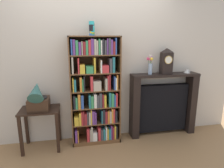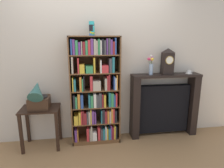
{
  "view_description": "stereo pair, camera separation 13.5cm",
  "coord_description": "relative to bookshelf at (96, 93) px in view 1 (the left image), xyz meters",
  "views": [
    {
      "loc": [
        -0.32,
        -2.93,
        1.72
      ],
      "look_at": [
        0.27,
        0.09,
        0.98
      ],
      "focal_mm": 31.4,
      "sensor_mm": 36.0,
      "label": 1
    },
    {
      "loc": [
        -0.18,
        -2.96,
        1.72
      ],
      "look_at": [
        0.27,
        0.09,
        0.98
      ],
      "focal_mm": 31.4,
      "sensor_mm": 36.0,
      "label": 2
    }
  ],
  "objects": [
    {
      "name": "flower_vase",
      "position": [
        0.92,
        0.03,
        0.43
      ],
      "size": [
        0.11,
        0.11,
        0.33
      ],
      "color": "#99B2D1",
      "rests_on": "fireplace_mantel"
    },
    {
      "name": "teacup_with_saucer",
      "position": [
        1.61,
        0.03,
        0.3
      ],
      "size": [
        0.12,
        0.11,
        0.06
      ],
      "color": "white",
      "rests_on": "fireplace_mantel"
    },
    {
      "name": "bookshelf",
      "position": [
        0.0,
        0.0,
        0.0
      ],
      "size": [
        0.78,
        0.31,
        1.74
      ],
      "color": "brown",
      "rests_on": "ground"
    },
    {
      "name": "wall_back",
      "position": [
        0.17,
        0.2,
        0.46
      ],
      "size": [
        4.78,
        0.08,
        2.6
      ],
      "primitive_type": "cube",
      "color": "beige",
      "rests_on": "ground"
    },
    {
      "name": "fireplace_mantel",
      "position": [
        1.2,
        0.05,
        -0.29
      ],
      "size": [
        1.18,
        0.26,
        1.11
      ],
      "color": "black",
      "rests_on": "ground"
    },
    {
      "name": "mantel_clock",
      "position": [
        1.21,
        0.03,
        0.49
      ],
      "size": [
        0.18,
        0.15,
        0.43
      ],
      "color": "black",
      "rests_on": "fireplace_mantel"
    },
    {
      "name": "gramophone",
      "position": [
        -0.87,
        -0.1,
        0.01
      ],
      "size": [
        0.3,
        0.44,
        0.49
      ],
      "color": "#382316",
      "rests_on": "side_table_left"
    },
    {
      "name": "cup_stack",
      "position": [
        -0.03,
        0.03,
        1.01
      ],
      "size": [
        0.08,
        0.08,
        0.21
      ],
      "color": "blue",
      "rests_on": "bookshelf"
    },
    {
      "name": "side_table_left",
      "position": [
        -0.87,
        -0.05,
        -0.35
      ],
      "size": [
        0.58,
        0.43,
        0.65
      ],
      "color": "black",
      "rests_on": "ground"
    },
    {
      "name": "ground_plane",
      "position": [
        -0.0,
        -0.08,
        -0.85
      ],
      "size": [
        7.78,
        6.4,
        0.02
      ],
      "primitive_type": "cube",
      "color": "#997047"
    }
  ]
}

